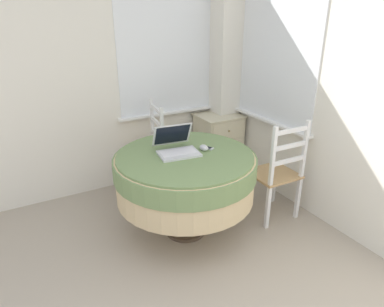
# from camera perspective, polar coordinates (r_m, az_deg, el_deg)

# --- Properties ---
(corner_room_shell) EXTENTS (4.23, 4.76, 2.55)m
(corner_room_shell) POSITION_cam_1_polar(r_m,az_deg,el_deg) (2.94, 4.47, 11.33)
(corner_room_shell) COLOR white
(corner_room_shell) RESTS_ON ground_plane
(round_dining_table) EXTENTS (1.19, 1.19, 0.76)m
(round_dining_table) POSITION_cam_1_polar(r_m,az_deg,el_deg) (2.90, -1.15, -3.28)
(round_dining_table) COLOR #4C3D2D
(round_dining_table) RESTS_ON ground_plane
(laptop) EXTENTS (0.37, 0.38, 0.22)m
(laptop) POSITION_cam_1_polar(r_m,az_deg,el_deg) (2.86, -2.62, 1.13)
(laptop) COLOR silver
(laptop) RESTS_ON round_dining_table
(computer_mouse) EXTENTS (0.06, 0.10, 0.05)m
(computer_mouse) POSITION_cam_1_polar(r_m,az_deg,el_deg) (2.90, 2.01, 0.97)
(computer_mouse) COLOR silver
(computer_mouse) RESTS_ON round_dining_table
(cell_phone) EXTENTS (0.09, 0.12, 0.01)m
(cell_phone) POSITION_cam_1_polar(r_m,az_deg,el_deg) (2.95, 2.62, 0.96)
(cell_phone) COLOR #B2B7BC
(cell_phone) RESTS_ON round_dining_table
(dining_chair_near_back_window) EXTENTS (0.44, 0.46, 0.98)m
(dining_chair_near_back_window) POSITION_cam_1_polar(r_m,az_deg,el_deg) (3.67, -7.54, 0.18)
(dining_chair_near_back_window) COLOR tan
(dining_chair_near_back_window) RESTS_ON ground_plane
(dining_chair_near_right_window) EXTENTS (0.42, 0.40, 0.98)m
(dining_chair_near_right_window) POSITION_cam_1_polar(r_m,az_deg,el_deg) (3.28, 13.95, -3.26)
(dining_chair_near_right_window) COLOR tan
(dining_chair_near_right_window) RESTS_ON ground_plane
(corner_cabinet) EXTENTS (0.50, 0.44, 0.72)m
(corner_cabinet) POSITION_cam_1_polar(r_m,az_deg,el_deg) (4.17, 4.39, 1.70)
(corner_cabinet) COLOR beige
(corner_cabinet) RESTS_ON ground_plane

